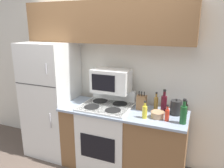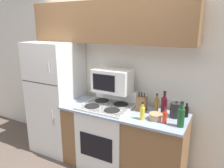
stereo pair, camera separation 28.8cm
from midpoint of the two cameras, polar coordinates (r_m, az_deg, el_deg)
wall_back at (r=3.35m, az=2.91°, el=2.35°), size 8.00×0.05×2.55m
lower_cabinets at (r=3.16m, az=5.43°, el=-14.52°), size 1.70×0.63×0.91m
refrigerator at (r=3.61m, az=-12.08°, el=-3.46°), size 0.72×0.70×1.77m
upper_cabinets at (r=3.10m, az=1.58°, el=15.82°), size 2.42×0.32×0.56m
stove at (r=3.22m, az=1.28°, el=-13.20°), size 0.69×0.61×1.10m
microwave at (r=3.04m, az=2.80°, el=0.85°), size 0.53×0.31×0.32m
knife_block at (r=2.95m, az=10.56°, el=-5.05°), size 0.13×0.10×0.25m
bowl at (r=2.73m, az=14.38°, el=-8.23°), size 0.17×0.17×0.08m
bottle_soy_sauce at (r=2.91m, az=21.61°, el=-6.74°), size 0.05×0.05×0.18m
bottle_vinegar at (r=2.97m, az=14.32°, el=-5.18°), size 0.06×0.06×0.24m
bottle_cooking_spray at (r=2.68m, az=11.03°, el=-7.43°), size 0.06×0.06×0.22m
bottle_wine_green at (r=2.61m, az=20.70°, el=-8.12°), size 0.08×0.08×0.30m
bottle_wine_red at (r=2.91m, az=16.25°, el=-5.30°), size 0.08×0.08×0.30m
bottle_hot_sauce at (r=2.65m, az=16.70°, el=-8.30°), size 0.05×0.05×0.20m
kettle at (r=2.85m, az=19.18°, el=-6.49°), size 0.14×0.14×0.21m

